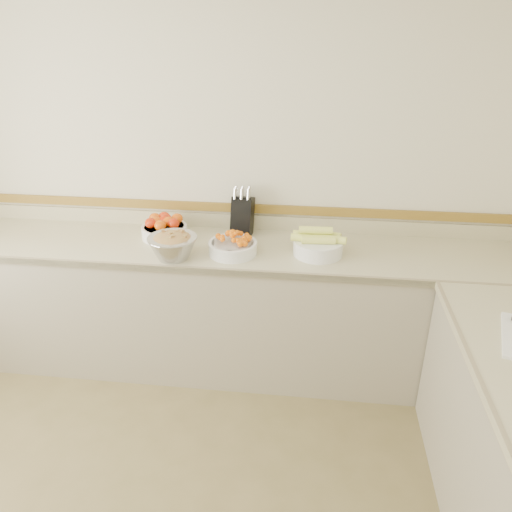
# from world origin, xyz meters

# --- Properties ---
(back_wall) EXTENTS (4.00, 0.00, 4.00)m
(back_wall) POSITION_xyz_m (0.00, 2.00, 1.30)
(back_wall) COLOR beige
(back_wall) RESTS_ON ground_plane
(counter_back) EXTENTS (4.00, 0.65, 1.08)m
(counter_back) POSITION_xyz_m (0.00, 1.68, 0.45)
(counter_back) COLOR #C2BA8D
(counter_back) RESTS_ON ground_plane
(knife_block) EXTENTS (0.16, 0.18, 0.33)m
(knife_block) POSITION_xyz_m (0.19, 1.90, 1.03)
(knife_block) COLOR black
(knife_block) RESTS_ON counter_back
(tomato_bowl) EXTENTS (0.30, 0.30, 0.15)m
(tomato_bowl) POSITION_xyz_m (-0.31, 1.78, 0.97)
(tomato_bowl) COLOR white
(tomato_bowl) RESTS_ON counter_back
(cherry_tomato_bowl) EXTENTS (0.30, 0.30, 0.16)m
(cherry_tomato_bowl) POSITION_xyz_m (0.18, 1.58, 0.96)
(cherry_tomato_bowl) COLOR white
(cherry_tomato_bowl) RESTS_ON counter_back
(corn_bowl) EXTENTS (0.34, 0.31, 0.18)m
(corn_bowl) POSITION_xyz_m (0.70, 1.63, 0.97)
(corn_bowl) COLOR white
(corn_bowl) RESTS_ON counter_back
(rhubarb_bowl) EXTENTS (0.30, 0.30, 0.17)m
(rhubarb_bowl) POSITION_xyz_m (-0.17, 1.47, 0.99)
(rhubarb_bowl) COLOR #B2B2BA
(rhubarb_bowl) RESTS_ON counter_back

